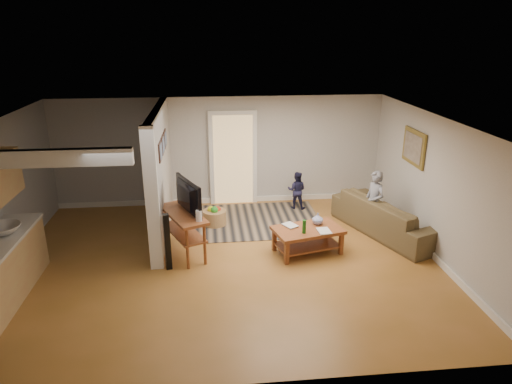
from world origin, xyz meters
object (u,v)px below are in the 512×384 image
Objects in this scene: sofa at (386,232)px; tv_console at (184,217)px; coffee_table at (308,233)px; toddler at (296,208)px; child at (371,232)px; toy_basket at (215,217)px; speaker_left at (167,242)px; speaker_right at (183,197)px.

tv_console is at bearing 75.66° from sofa.
coffee_table is 1.56× the size of toddler.
coffee_table reaches higher than child.
sofa is 2.19m from toddler.
child reaches higher than toy_basket.
toddler is at bearing -160.41° from child.
toddler is (1.89, 0.75, -0.18)m from toy_basket.
coffee_table is 1.05× the size of child.
toy_basket is at bearing 139.78° from coffee_table.
speaker_left is 2.08× the size of toy_basket.
coffee_table is at bearing -28.52° from tv_console.
sofa is at bearing 155.33° from toddler.
child is 1.94m from toddler.
speaker_right reaches higher than child.
speaker_right is at bearing 69.41° from tv_console.
coffee_table is at bearing -5.42° from speaker_left.
toy_basket is 3.26m from child.
tv_console is 1.58× the size of speaker_right.
coffee_table is (-1.78, -0.68, 0.38)m from sofa.
speaker_left reaches higher than sofa.
tv_console reaches higher than coffee_table.
toy_basket is (-3.48, 0.76, 0.18)m from sofa.
speaker_right is (0.14, 2.39, -0.07)m from speaker_left.
coffee_table is 2.29m from tv_console.
coffee_table is 0.99× the size of tv_console.
speaker_left is at bearing -140.67° from tv_console.
tv_console is at bearing -87.35° from speaker_right.
sofa is 0.30m from child.
sofa is 5.11× the size of toy_basket.
tv_console is 0.64m from speaker_left.
speaker_left is at bearing 82.14° from sofa.
tv_console is 1.49m from toy_basket.
speaker_left reaches higher than toy_basket.
sofa is 1.81× the size of tv_console.
speaker_right is (-0.12, 1.85, -0.30)m from tv_console.
speaker_right reaches higher than coffee_table.
coffee_table is at bearing 103.80° from toddler.
speaker_left is (-2.52, -0.37, 0.13)m from coffee_table.
coffee_table is 1.57× the size of speaker_right.
tv_console is at bearing 175.80° from coffee_table.
child is at bearing 26.22° from coffee_table.
tv_console reaches higher than speaker_right.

